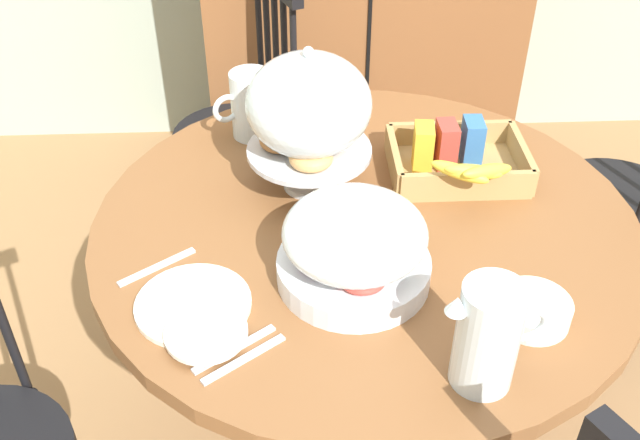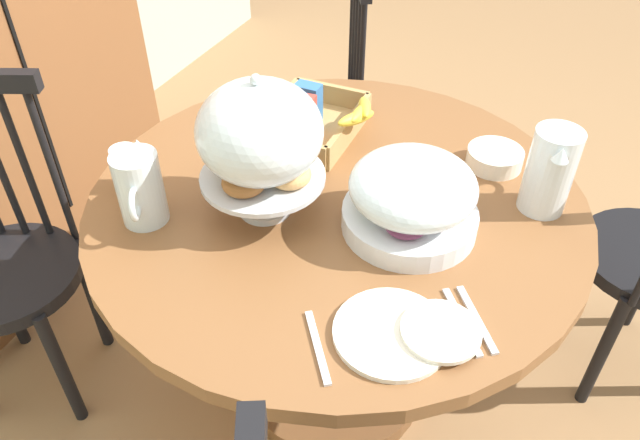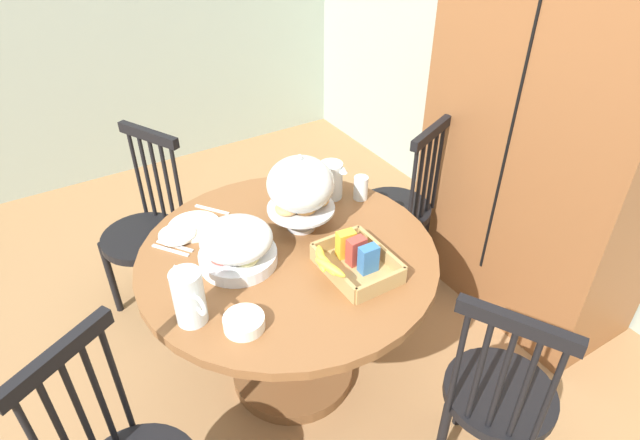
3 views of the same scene
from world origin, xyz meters
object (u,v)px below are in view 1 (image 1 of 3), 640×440
windsor_chair_by_cabinet (241,136)px  cereal_basket (456,159)px  orange_juice_pitcher (487,340)px  fruit_platter_covered (354,245)px  cereal_bowl (532,310)px  windsor_chair_near_window (625,205)px  china_plate_small (206,333)px  pastry_stand_with_dome (309,110)px  drinking_glass (285,95)px  milk_pitcher (251,107)px  dining_table (362,291)px  china_plate_large (193,304)px

windsor_chair_by_cabinet → cereal_basket: windsor_chair_by_cabinet is taller
orange_juice_pitcher → fruit_platter_covered: bearing=126.9°
cereal_bowl → windsor_chair_near_window: bearing=53.8°
china_plate_small → cereal_bowl: size_ratio=1.07×
cereal_basket → pastry_stand_with_dome: bearing=-175.3°
windsor_chair_by_cabinet → cereal_bowl: windsor_chair_by_cabinet is taller
windsor_chair_near_window → drinking_glass: (-0.97, 0.07, 0.34)m
china_plate_small → cereal_bowl: 0.59m
windsor_chair_near_window → pastry_stand_with_dome: (-0.92, -0.27, 0.48)m
cereal_basket → china_plate_small: bearing=-137.5°
windsor_chair_by_cabinet → fruit_platter_covered: 1.13m
fruit_platter_covered → drinking_glass: size_ratio=2.73×
milk_pitcher → drinking_glass: (0.08, 0.11, -0.02)m
windsor_chair_by_cabinet → fruit_platter_covered: size_ratio=3.25×
fruit_platter_covered → cereal_bowl: bearing=-21.5°
dining_table → orange_juice_pitcher: size_ratio=5.81×
pastry_stand_with_dome → windsor_chair_near_window: bearing=16.3°
windsor_chair_by_cabinet → milk_pitcher: bearing=-81.9°
pastry_stand_with_dome → milk_pitcher: bearing=120.3°
windsor_chair_near_window → china_plate_small: (-1.12, -0.74, 0.30)m
milk_pitcher → fruit_platter_covered: bearing=-69.3°
milk_pitcher → dining_table: bearing=-55.1°
pastry_stand_with_dome → drinking_glass: pastry_stand_with_dome is taller
orange_juice_pitcher → cereal_basket: bearing=83.2°
windsor_chair_near_window → pastry_stand_with_dome: size_ratio=2.83×
pastry_stand_with_dome → orange_juice_pitcher: size_ratio=1.68×
china_plate_small → fruit_platter_covered: bearing=28.1°
cereal_basket → milk_pitcher: bearing=156.8°
milk_pitcher → pastry_stand_with_dome: bearing=-59.7°
milk_pitcher → drinking_glass: bearing=51.6°
dining_table → orange_juice_pitcher: 0.57m
orange_juice_pitcher → cereal_basket: 0.62m
windsor_chair_near_window → windsor_chair_by_cabinet: size_ratio=1.00×
dining_table → cereal_basket: 0.38m
cereal_basket → cereal_bowl: cereal_basket is taller
cereal_basket → cereal_bowl: (0.05, -0.48, -0.02)m
pastry_stand_with_dome → cereal_basket: 0.37m
milk_pitcher → drinking_glass: 0.14m
cereal_bowl → china_plate_small: bearing=-177.9°
china_plate_small → cereal_bowl: bearing=2.1°
windsor_chair_near_window → cereal_basket: size_ratio=3.09×
pastry_stand_with_dome → china_plate_large: (-0.23, -0.39, -0.19)m
dining_table → cereal_basket: size_ratio=3.76×
fruit_platter_covered → china_plate_small: 0.32m
milk_pitcher → cereal_basket: (0.48, -0.20, -0.03)m
fruit_platter_covered → china_plate_large: fruit_platter_covered is taller
china_plate_large → china_plate_small: 0.09m
milk_pitcher → orange_juice_pitcher: bearing=-63.6°
pastry_stand_with_dome → orange_juice_pitcher: 0.65m
fruit_platter_covered → cereal_basket: (0.27, 0.35, -0.04)m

